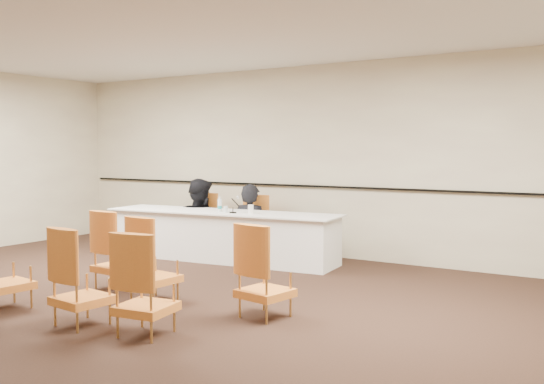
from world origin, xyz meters
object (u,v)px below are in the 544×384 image
Objects in this scene: panelist_main_chair at (250,226)px; aud_chair_back_left at (5,264)px; microphone at (233,205)px; coffee_cup at (251,209)px; aud_chair_front_right at (265,270)px; aud_chair_back_mid at (82,276)px; panelist_main at (250,236)px; aud_chair_front_mid at (154,258)px; panelist_second at (200,231)px; aud_chair_front_left at (117,249)px; panel_table at (222,236)px; panelist_second_chair at (200,222)px; water_bottle at (220,204)px; aud_chair_back_right at (146,283)px; drinking_glass at (226,209)px.

aud_chair_back_left is at bearing -101.07° from panelist_main_chair.
coffee_cup is (0.27, 0.08, -0.06)m from microphone.
aud_chair_back_mid is (-1.32, -1.17, 0.00)m from aud_chair_front_right.
aud_chair_front_mid is (0.75, -2.97, 0.17)m from panelist_main.
panelist_main_chair is 0.54× the size of panelist_second.
panelist_second is at bearing 120.01° from aud_chair_back_mid.
aud_chair_front_left is 1.00× the size of aud_chair_front_mid.
aud_chair_back_mid is at bearing -83.34° from coffee_cup.
aud_chair_back_left reaches higher than coffee_cup.
aud_chair_front_mid is 1.54m from aud_chair_back_left.
microphone is at bearing -27.45° from panel_table.
coffee_cup is (0.43, -0.61, 0.50)m from panelist_main.
panelist_second_chair and aud_chair_back_left have the same top height.
panel_table is 2.56m from aud_chair_front_mid.
panelist_main reaches higher than microphone.
aud_chair_front_right is at bearing 9.04° from aud_chair_front_mid.
panelist_second_chair is 1.31m from microphone.
aud_chair_front_mid is (0.91, -2.39, -0.38)m from water_bottle.
aud_chair_back_left is at bearing -145.47° from aud_chair_front_right.
aud_chair_back_right is at bearing -68.03° from microphone.
panelist_main reaches higher than panelist_main_chair.
microphone is 0.27× the size of aud_chair_back_left.
coffee_cup reaches higher than drinking_glass.
aud_chair_front_right is (2.31, -2.29, -0.38)m from water_bottle.
aud_chair_back_mid is (1.77, -3.93, 0.15)m from panelist_second.
panel_table is 0.71m from coffee_cup.
panelist_second is 2.78m from aud_chair_front_left.
microphone is at bearing 109.15° from aud_chair_front_mid.
panelist_main is 0.81m from water_bottle.
water_bottle is at bearing -111.75° from panelist_main_chair.
panel_table is 2.22× the size of panelist_main.
panelist_second reaches higher than microphone.
coffee_cup is 0.14× the size of aud_chair_back_mid.
panelist_main is at bearing 103.10° from aud_chair_back_right.
panelist_main is 1.76× the size of panelist_main_chair.
panelist_second is 1.06m from water_bottle.
panelist_main is at bearing 92.30° from aud_chair_back_left.
microphone is 3.43m from aud_chair_back_left.
panelist_main is 1.76× the size of panelist_second_chair.
panelist_second is 6.91× the size of microphone.
panelist_second_chair is 4.00m from aud_chair_back_left.
panelist_second_chair and aud_chair_front_left have the same top height.
drinking_glass is at bearing 143.17° from aud_chair_front_right.
panelist_main_chair is 4.12m from aud_chair_back_mid.
panelist_main is 0.90m from coffee_cup.
water_bottle reaches higher than drinking_glass.
panelist_second reaches higher than aud_chair_back_left.
aud_chair_front_left is 1.57m from aud_chair_back_mid.
panelist_second_chair is (-0.94, -0.10, 0.00)m from panelist_main_chair.
water_bottle reaches higher than aud_chair_back_mid.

